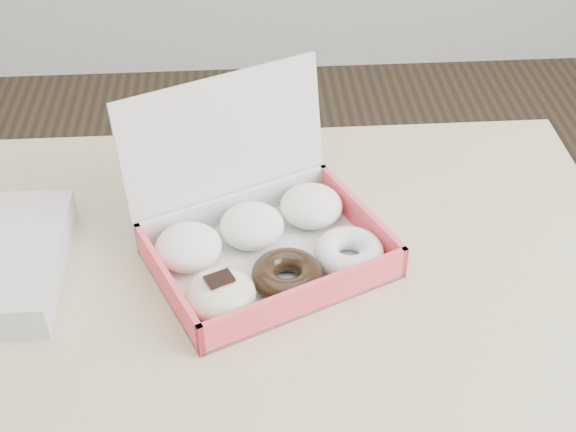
{
  "coord_description": "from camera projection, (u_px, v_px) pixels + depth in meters",
  "views": [
    {
      "loc": [
        0.12,
        -0.64,
        1.41
      ],
      "look_at": [
        0.17,
        0.12,
        0.81
      ],
      "focal_mm": 50.0,
      "sensor_mm": 36.0,
      "label": 1
    }
  ],
  "objects": [
    {
      "name": "table",
      "position": [
        152.0,
        370.0,
        0.96
      ],
      "size": [
        1.2,
        0.8,
        0.75
      ],
      "color": "tan",
      "rests_on": "ground"
    },
    {
      "name": "donut_box",
      "position": [
        261.0,
        238.0,
        0.98
      ],
      "size": [
        0.34,
        0.33,
        0.2
      ],
      "rotation": [
        0.0,
        0.0,
        0.42
      ],
      "color": "silver",
      "rests_on": "table"
    }
  ]
}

